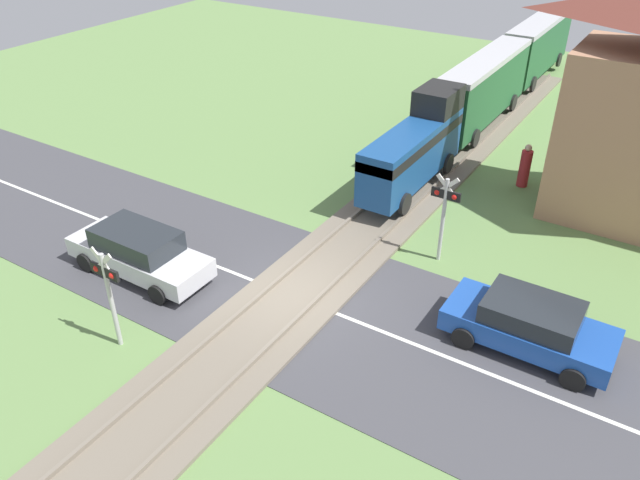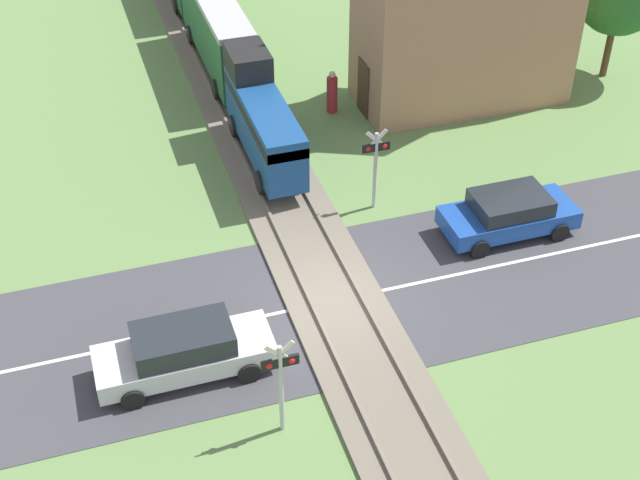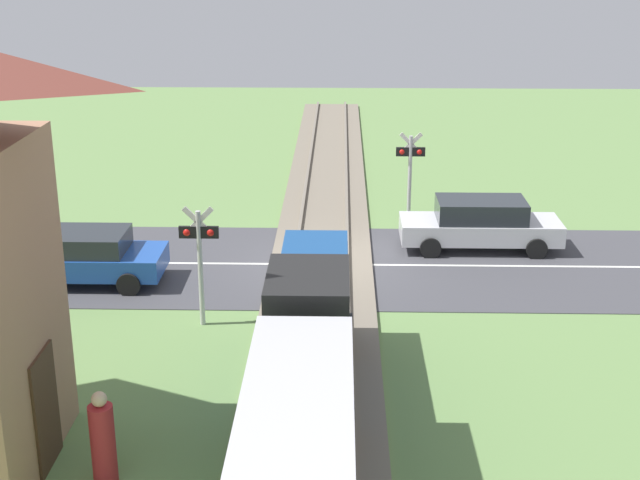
{
  "view_description": "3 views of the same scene",
  "coord_description": "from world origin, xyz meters",
  "px_view_note": "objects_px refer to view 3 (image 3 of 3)",
  "views": [
    {
      "loc": [
        8.15,
        -11.51,
        10.8
      ],
      "look_at": [
        0.0,
        1.36,
        1.2
      ],
      "focal_mm": 35.0,
      "sensor_mm": 36.0,
      "label": 1
    },
    {
      "loc": [
        -6.17,
        -17.88,
        16.89
      ],
      "look_at": [
        0.0,
        1.36,
        1.2
      ],
      "focal_mm": 50.0,
      "sensor_mm": 36.0,
      "label": 2
    },
    {
      "loc": [
        -0.52,
        22.96,
        8.62
      ],
      "look_at": [
        0.0,
        1.36,
        1.2
      ],
      "focal_mm": 50.0,
      "sensor_mm": 36.0,
      "label": 3
    }
  ],
  "objects_px": {
    "car_near_crossing": "(480,223)",
    "car_far_side": "(83,256)",
    "crossing_signal_west_approach": "(410,165)",
    "pedestrian_by_station": "(103,441)",
    "crossing_signal_east_approach": "(200,249)"
  },
  "relations": [
    {
      "from": "car_far_side",
      "to": "pedestrian_by_station",
      "type": "relative_size",
      "value": 2.5
    },
    {
      "from": "crossing_signal_east_approach",
      "to": "crossing_signal_west_approach",
      "type": "bearing_deg",
      "value": -123.79
    },
    {
      "from": "car_far_side",
      "to": "crossing_signal_west_approach",
      "type": "relative_size",
      "value": 1.44
    },
    {
      "from": "car_far_side",
      "to": "crossing_signal_west_approach",
      "type": "distance_m",
      "value": 10.42
    },
    {
      "from": "car_near_crossing",
      "to": "car_far_side",
      "type": "height_order",
      "value": "car_near_crossing"
    },
    {
      "from": "crossing_signal_east_approach",
      "to": "pedestrian_by_station",
      "type": "distance_m",
      "value": 6.46
    },
    {
      "from": "car_far_side",
      "to": "pedestrian_by_station",
      "type": "bearing_deg",
      "value": 107.45
    },
    {
      "from": "crossing_signal_west_approach",
      "to": "pedestrian_by_station",
      "type": "relative_size",
      "value": 1.73
    },
    {
      "from": "crossing_signal_east_approach",
      "to": "car_near_crossing",
      "type": "bearing_deg",
      "value": -142.97
    },
    {
      "from": "car_near_crossing",
      "to": "pedestrian_by_station",
      "type": "distance_m",
      "value": 14.16
    },
    {
      "from": "crossing_signal_east_approach",
      "to": "pedestrian_by_station",
      "type": "bearing_deg",
      "value": 83.93
    },
    {
      "from": "car_far_side",
      "to": "crossing_signal_west_approach",
      "type": "bearing_deg",
      "value": -148.33
    },
    {
      "from": "car_near_crossing",
      "to": "car_far_side",
      "type": "distance_m",
      "value": 11.06
    },
    {
      "from": "car_near_crossing",
      "to": "crossing_signal_east_approach",
      "type": "distance_m",
      "value": 9.09
    },
    {
      "from": "car_far_side",
      "to": "crossing_signal_east_approach",
      "type": "bearing_deg",
      "value": 143.59
    }
  ]
}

